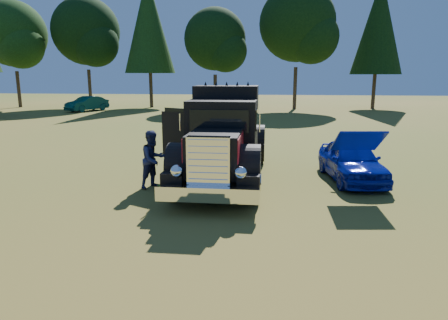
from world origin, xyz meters
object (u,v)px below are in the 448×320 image
(spectator_far, at_px, (153,159))
(diamond_t_truck, at_px, (223,142))
(distant_teal_car, at_px, (87,104))
(hotrod_coupe, at_px, (352,161))
(spectator_near, at_px, (183,151))

(spectator_far, bearing_deg, diamond_t_truck, -30.13)
(spectator_far, distance_m, distant_teal_car, 28.67)
(diamond_t_truck, height_order, distant_teal_car, diamond_t_truck)
(distant_teal_car, bearing_deg, diamond_t_truck, -32.39)
(diamond_t_truck, bearing_deg, spectator_far, -154.04)
(diamond_t_truck, bearing_deg, hotrod_coupe, 8.15)
(diamond_t_truck, distance_m, hotrod_coupe, 4.18)
(diamond_t_truck, relative_size, distant_teal_car, 1.69)
(spectator_near, bearing_deg, spectator_far, 147.02)
(diamond_t_truck, height_order, hotrod_coupe, diamond_t_truck)
(diamond_t_truck, xyz_separation_m, spectator_far, (-2.00, -0.97, -0.41))
(hotrod_coupe, bearing_deg, distant_teal_car, 130.41)
(diamond_t_truck, distance_m, distant_teal_car, 28.89)
(distant_teal_car, bearing_deg, spectator_near, -34.31)
(hotrod_coupe, height_order, spectator_near, hotrod_coupe)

